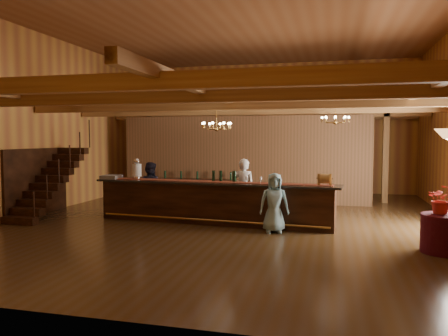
% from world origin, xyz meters
% --- Properties ---
extents(floor, '(14.00, 14.00, 0.00)m').
position_xyz_m(floor, '(0.00, 0.00, 0.00)').
color(floor, '#422E1B').
rests_on(floor, ground).
extents(ceiling, '(14.00, 14.00, 0.00)m').
position_xyz_m(ceiling, '(0.00, 0.00, 5.50)').
color(ceiling, brown).
rests_on(ceiling, wall_back).
extents(wall_back, '(12.00, 0.10, 5.50)m').
position_xyz_m(wall_back, '(0.00, 7.00, 2.75)').
color(wall_back, '#BE8335').
rests_on(wall_back, floor).
extents(wall_front, '(12.00, 0.10, 5.50)m').
position_xyz_m(wall_front, '(0.00, -7.00, 2.75)').
color(wall_front, '#BE8335').
rests_on(wall_front, floor).
extents(wall_left, '(0.10, 14.00, 5.50)m').
position_xyz_m(wall_left, '(-6.00, 0.00, 2.75)').
color(wall_left, '#BE8335').
rests_on(wall_left, floor).
extents(beam_grid, '(11.90, 13.90, 0.39)m').
position_xyz_m(beam_grid, '(0.00, 0.51, 3.24)').
color(beam_grid, '#A67F43').
rests_on(beam_grid, wall_left).
extents(support_posts, '(9.20, 10.20, 3.20)m').
position_xyz_m(support_posts, '(0.00, -0.50, 1.60)').
color(support_posts, '#A67F43').
rests_on(support_posts, floor).
extents(partition_wall, '(9.00, 0.18, 3.10)m').
position_xyz_m(partition_wall, '(-0.50, 3.50, 1.55)').
color(partition_wall, brown).
rests_on(partition_wall, floor).
extents(staircase, '(1.00, 2.80, 2.00)m').
position_xyz_m(staircase, '(-5.45, -0.74, 1.00)').
color(staircase, '#412010').
rests_on(staircase, floor).
extents(backroom_boxes, '(4.10, 0.60, 1.10)m').
position_xyz_m(backroom_boxes, '(-0.29, 5.50, 0.53)').
color(backroom_boxes, '#412010').
rests_on(backroom_boxes, floor).
extents(tasting_bar, '(6.83, 1.38, 1.14)m').
position_xyz_m(tasting_bar, '(-0.45, -0.59, 0.57)').
color(tasting_bar, '#412010').
rests_on(tasting_bar, floor).
extents(beverage_dispenser, '(0.26, 0.26, 0.60)m').
position_xyz_m(beverage_dispenser, '(-2.80, -0.36, 1.42)').
color(beverage_dispenser, silver).
rests_on(beverage_dispenser, tasting_bar).
extents(glass_rack_tray, '(0.50, 0.50, 0.10)m').
position_xyz_m(glass_rack_tray, '(-3.59, -0.40, 1.18)').
color(glass_rack_tray, gray).
rests_on(glass_rack_tray, tasting_bar).
extents(raffle_drum, '(0.34, 0.24, 0.30)m').
position_xyz_m(raffle_drum, '(2.49, -0.88, 1.31)').
color(raffle_drum, olive).
rests_on(raffle_drum, tasting_bar).
extents(bar_bottle_0, '(0.07, 0.07, 0.30)m').
position_xyz_m(bar_bottle_0, '(-0.48, -0.46, 1.28)').
color(bar_bottle_0, black).
rests_on(bar_bottle_0, tasting_bar).
extents(bar_bottle_1, '(0.07, 0.07, 0.30)m').
position_xyz_m(bar_bottle_1, '(-0.27, -0.48, 1.28)').
color(bar_bottle_1, black).
rests_on(bar_bottle_1, tasting_bar).
extents(bar_bottle_2, '(0.07, 0.07, 0.30)m').
position_xyz_m(bar_bottle_2, '(0.10, -0.51, 1.28)').
color(bar_bottle_2, black).
rests_on(bar_bottle_2, tasting_bar).
extents(bar_bottle_3, '(0.07, 0.07, 0.30)m').
position_xyz_m(bar_bottle_3, '(0.13, -0.51, 1.28)').
color(bar_bottle_3, black).
rests_on(bar_bottle_3, tasting_bar).
extents(backbar_shelf, '(2.92, 0.55, 0.82)m').
position_xyz_m(backbar_shelf, '(-2.10, 3.21, 0.41)').
color(backbar_shelf, '#412010').
rests_on(backbar_shelf, floor).
extents(round_table, '(0.90, 0.90, 0.78)m').
position_xyz_m(round_table, '(4.89, -2.41, 0.39)').
color(round_table, '#3C0612').
rests_on(round_table, floor).
extents(chandelier_left, '(0.80, 0.80, 0.71)m').
position_xyz_m(chandelier_left, '(-0.37, -0.54, 2.65)').
color(chandelier_left, '#B5873D').
rests_on(chandelier_left, beam_grid).
extents(chandelier_right, '(0.80, 0.80, 0.49)m').
position_xyz_m(chandelier_right, '(2.73, 1.40, 2.86)').
color(chandelier_right, '#B5873D').
rests_on(chandelier_right, beam_grid).
extents(pendant_lamp, '(0.52, 0.52, 0.90)m').
position_xyz_m(pendant_lamp, '(4.89, -2.41, 2.40)').
color(pendant_lamp, '#B5873D').
rests_on(pendant_lamp, beam_grid).
extents(bartender, '(0.66, 0.45, 1.74)m').
position_xyz_m(bartender, '(0.26, 0.08, 0.87)').
color(bartender, silver).
rests_on(bartender, floor).
extents(staff_second, '(0.80, 0.64, 1.60)m').
position_xyz_m(staff_second, '(-2.59, 0.07, 0.80)').
color(staff_second, black).
rests_on(staff_second, floor).
extents(guest, '(0.80, 0.60, 1.47)m').
position_xyz_m(guest, '(1.31, -1.35, 0.73)').
color(guest, '#87BBCC').
rests_on(guest, floor).
extents(floor_plant, '(0.82, 0.74, 1.23)m').
position_xyz_m(floor_plant, '(2.98, 3.72, 0.61)').
color(floor_plant, '#316A24').
rests_on(floor_plant, floor).
extents(table_flowers, '(0.56, 0.49, 0.60)m').
position_xyz_m(table_flowers, '(4.83, -2.35, 1.08)').
color(table_flowers, red).
rests_on(table_flowers, round_table).
extents(table_vase, '(0.18, 0.18, 0.30)m').
position_xyz_m(table_vase, '(4.82, -2.39, 0.93)').
color(table_vase, '#B5873D').
rests_on(table_vase, round_table).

